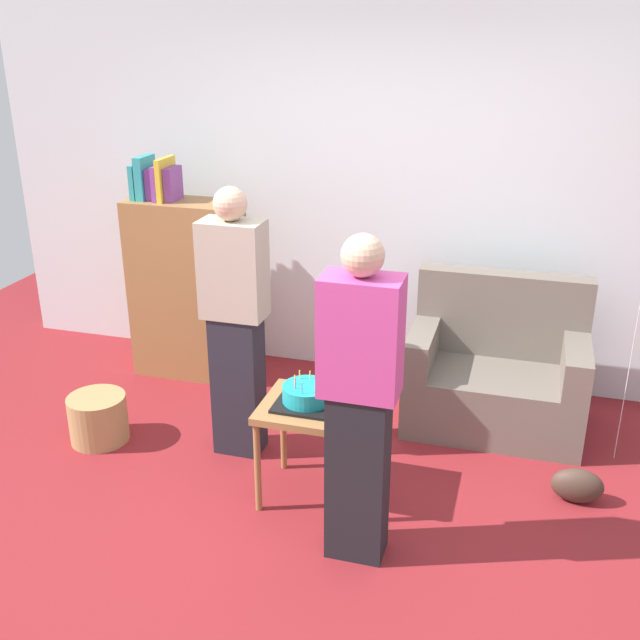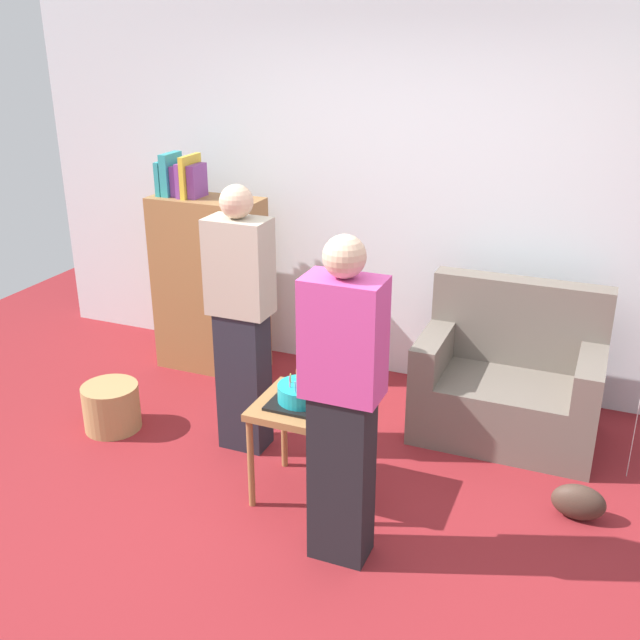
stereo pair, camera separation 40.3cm
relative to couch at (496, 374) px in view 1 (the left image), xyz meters
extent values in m
plane|color=maroon|center=(-0.82, -1.44, -0.34)|extent=(8.00, 8.00, 0.00)
cube|color=silver|center=(-0.82, 0.61, 1.01)|extent=(6.00, 0.10, 2.70)
cube|color=#6B6056|center=(0.00, -0.06, -0.14)|extent=(1.10, 0.70, 0.40)
cube|color=#6B6056|center=(0.00, 0.21, 0.34)|extent=(1.10, 0.16, 0.56)
cube|color=#6B6056|center=(-0.47, -0.06, 0.18)|extent=(0.16, 0.70, 0.24)
cube|color=#6B6056|center=(0.47, -0.06, 0.18)|extent=(0.16, 0.70, 0.24)
cube|color=olive|center=(-2.21, 0.14, 0.31)|extent=(0.80, 0.36, 1.30)
cube|color=teal|center=(-2.54, 0.14, 1.08)|extent=(0.04, 0.22, 0.24)
cube|color=teal|center=(-2.48, 0.14, 1.11)|extent=(0.06, 0.22, 0.30)
cube|color=#7F3D93|center=(-2.42, 0.14, 1.07)|extent=(0.06, 0.16, 0.21)
cube|color=#7F3D93|center=(-2.36, 0.14, 1.08)|extent=(0.03, 0.24, 0.24)
cube|color=gold|center=(-2.32, 0.14, 1.11)|extent=(0.04, 0.25, 0.29)
cube|color=#7F3D93|center=(-2.27, 0.14, 1.07)|extent=(0.06, 0.19, 0.23)
cube|color=olive|center=(-0.93, -1.12, 0.21)|extent=(0.48, 0.48, 0.04)
cylinder|color=olive|center=(-1.14, -1.33, -0.08)|extent=(0.04, 0.04, 0.53)
cylinder|color=olive|center=(-0.72, -1.33, -0.08)|extent=(0.04, 0.04, 0.53)
cylinder|color=olive|center=(-1.14, -0.91, -0.08)|extent=(0.04, 0.04, 0.53)
cylinder|color=olive|center=(-0.72, -0.91, -0.08)|extent=(0.04, 0.04, 0.53)
cube|color=black|center=(-0.93, -1.12, 0.24)|extent=(0.32, 0.32, 0.02)
cylinder|color=teal|center=(-0.93, -1.12, 0.29)|extent=(0.26, 0.26, 0.09)
cylinder|color=#66B2E5|center=(-0.87, -1.12, 0.36)|extent=(0.01, 0.01, 0.06)
cylinder|color=#F2CC4C|center=(-0.88, -1.06, 0.37)|extent=(0.01, 0.01, 0.06)
cylinder|color=#F2CC4C|center=(-0.93, -1.03, 0.36)|extent=(0.01, 0.01, 0.05)
cylinder|color=#F2CC4C|center=(-0.99, -1.05, 0.36)|extent=(0.01, 0.01, 0.05)
cylinder|color=#F2CC4C|center=(-0.99, -1.11, 0.36)|extent=(0.01, 0.01, 0.05)
cylinder|color=#EA668C|center=(-0.98, -1.16, 0.37)|extent=(0.01, 0.01, 0.06)
cylinder|color=#66B2E5|center=(-0.93, -1.21, 0.37)|extent=(0.01, 0.01, 0.06)
cylinder|color=#66B2E5|center=(-0.86, -1.17, 0.36)|extent=(0.01, 0.01, 0.05)
cube|color=#23232D|center=(-1.46, -0.78, 0.10)|extent=(0.28, 0.20, 0.88)
cube|color=#B2A893|center=(-1.46, -0.78, 0.82)|extent=(0.36, 0.22, 0.56)
sphere|color=#D1A889|center=(-1.46, -0.78, 1.19)|extent=(0.19, 0.19, 0.19)
cube|color=black|center=(-0.55, -1.50, 0.10)|extent=(0.28, 0.20, 0.88)
cube|color=#C6428E|center=(-0.55, -1.50, 0.82)|extent=(0.36, 0.22, 0.56)
sphere|color=#D1A889|center=(-0.55, -1.50, 1.19)|extent=(0.19, 0.19, 0.19)
cylinder|color=#A88451|center=(-2.35, -0.93, -0.19)|extent=(0.36, 0.36, 0.30)
ellipsoid|color=#473328|center=(0.51, -0.77, -0.24)|extent=(0.28, 0.14, 0.20)
cylinder|color=silver|center=(0.75, -0.25, 0.56)|extent=(0.00, 0.00, 1.80)
camera|label=1|loc=(0.12, -4.45, 2.12)|focal=41.80mm
camera|label=2|loc=(0.50, -4.32, 2.12)|focal=41.80mm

